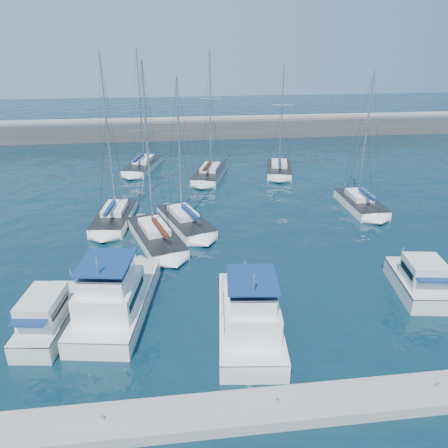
{
  "coord_description": "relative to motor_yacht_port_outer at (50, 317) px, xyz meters",
  "views": [
    {
      "loc": [
        -4.41,
        -26.04,
        16.38
      ],
      "look_at": [
        -0.52,
        4.94,
        3.0
      ],
      "focal_mm": 35.0,
      "sensor_mm": 36.0,
      "label": 1
    }
  ],
  "objects": [
    {
      "name": "motor_yacht_port_outer",
      "position": [
        0.0,
        0.0,
        0.0
      ],
      "size": [
        3.36,
        7.14,
        3.2
      ],
      "rotation": [
        0.0,
        0.0,
        -0.14
      ],
      "color": "silver",
      "rests_on": "ground"
    },
    {
      "name": "sailboat_mid_c",
      "position": [
        8.75,
        14.78,
        -0.43
      ],
      "size": [
        5.4,
        8.7,
        13.73
      ],
      "rotation": [
        0.0,
        0.0,
        0.32
      ],
      "color": "white",
      "rests_on": "ground"
    },
    {
      "name": "sailboat_mid_b",
      "position": [
        6.1,
        11.71,
        -0.42
      ],
      "size": [
        5.46,
        9.21,
        15.3
      ],
      "rotation": [
        0.0,
        0.0,
        0.3
      ],
      "color": "white",
      "rests_on": "ground"
    },
    {
      "name": "dock",
      "position": [
        12.1,
        -7.98,
        -0.64
      ],
      "size": [
        40.0,
        2.2,
        0.6
      ],
      "primitive_type": "cube",
      "color": "gray",
      "rests_on": "ground"
    },
    {
      "name": "sailboat_back_c",
      "position": [
        21.64,
        30.66,
        -0.42
      ],
      "size": [
        4.55,
        7.57,
        13.79
      ],
      "rotation": [
        0.0,
        0.0,
        -0.22
      ],
      "color": "silver",
      "rests_on": "ground"
    },
    {
      "name": "breakwater",
      "position": [
        12.1,
        55.02,
        0.11
      ],
      "size": [
        160.0,
        6.0,
        4.45
      ],
      "color": "#424244",
      "rests_on": "ground"
    },
    {
      "name": "sailboat_back_b",
      "position": [
        12.5,
        29.86,
        -0.42
      ],
      "size": [
        5.41,
        8.7,
        15.43
      ],
      "rotation": [
        0.0,
        0.0,
        -0.3
      ],
      "color": "silver",
      "rests_on": "ground"
    },
    {
      "name": "motor_yacht_stbd_inner",
      "position": [
        11.89,
        -1.84,
        0.19
      ],
      "size": [
        4.7,
        9.7,
        4.69
      ],
      "rotation": [
        0.0,
        0.0,
        -0.11
      ],
      "color": "white",
      "rests_on": "ground"
    },
    {
      "name": "sailboat_back_a",
      "position": [
        3.93,
        34.87,
        -0.41
      ],
      "size": [
        5.23,
        8.93,
        15.53
      ],
      "rotation": [
        0.0,
        0.0,
        -0.27
      ],
      "color": "white",
      "rests_on": "ground"
    },
    {
      "name": "sailboat_mid_a",
      "position": [
        2.06,
        16.69,
        -0.41
      ],
      "size": [
        3.96,
        8.27,
        15.59
      ],
      "rotation": [
        0.0,
        0.0,
        -0.12
      ],
      "color": "white",
      "rests_on": "ground"
    },
    {
      "name": "ground",
      "position": [
        12.1,
        3.02,
        -0.94
      ],
      "size": [
        220.0,
        220.0,
        0.0
      ],
      "primitive_type": "plane",
      "color": "black",
      "rests_on": "ground"
    },
    {
      "name": "dock_cleat_near_stbd",
      "position": [
        20.1,
        -7.98,
        -0.22
      ],
      "size": [
        0.16,
        0.16,
        0.25
      ],
      "primitive_type": "cylinder",
      "color": "silver",
      "rests_on": "dock"
    },
    {
      "name": "motor_yacht_stbd_outer",
      "position": [
        24.22,
        1.08,
        0.0
      ],
      "size": [
        3.67,
        6.19,
        3.2
      ],
      "rotation": [
        0.0,
        0.0,
        -0.16
      ],
      "color": "silver",
      "rests_on": "ground"
    },
    {
      "name": "sailboat_mid_e",
      "position": [
        27.04,
        17.38,
        -0.43
      ],
      "size": [
        3.12,
        7.67,
        13.93
      ],
      "rotation": [
        0.0,
        0.0,
        -0.01
      ],
      "color": "white",
      "rests_on": "ground"
    },
    {
      "name": "dock_cleat_centre",
      "position": [
        12.1,
        -7.98,
        -0.22
      ],
      "size": [
        0.16,
        0.16,
        0.25
      ],
      "primitive_type": "cylinder",
      "color": "silver",
      "rests_on": "dock"
    },
    {
      "name": "motor_yacht_port_inner",
      "position": [
        3.74,
        1.16,
        0.19
      ],
      "size": [
        5.47,
        10.29,
        4.69
      ],
      "rotation": [
        0.0,
        0.0,
        -0.16
      ],
      "color": "white",
      "rests_on": "ground"
    },
    {
      "name": "dock_cleat_near_port",
      "position": [
        4.1,
        -7.98,
        -0.22
      ],
      "size": [
        0.16,
        0.16,
        0.25
      ],
      "primitive_type": "cylinder",
      "color": "silver",
      "rests_on": "dock"
    }
  ]
}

